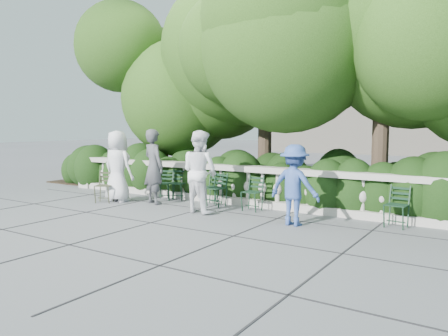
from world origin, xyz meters
The scene contains 15 objects.
ground centered at (0.00, 0.00, 0.00)m, with size 90.00×90.00×0.00m, color #57585F.
balustrade centered at (0.00, 1.80, 0.49)m, with size 12.00×0.44×1.00m.
shrub_hedge centered at (0.00, 3.00, 0.00)m, with size 15.00×2.60×1.70m, color black, non-canonical shape.
tree_canopy centered at (0.69, 3.19, 3.96)m, with size 15.04×6.52×6.78m.
chair_a centered at (-1.76, 1.34, 0.00)m, with size 0.44×0.48×0.84m, color black, non-canonical shape.
chair_b centered at (-2.08, 1.18, 0.00)m, with size 0.44×0.48×0.84m, color black, non-canonical shape.
chair_c centered at (-0.43, 1.15, 0.00)m, with size 0.44×0.48×0.84m, color black, non-canonical shape.
chair_d centered at (-0.59, 1.26, 0.00)m, with size 0.44×0.48×0.84m, color black, non-canonical shape.
chair_e centered at (0.62, 1.11, 0.00)m, with size 0.44×0.48×0.84m, color black, non-canonical shape.
chair_f centered at (3.81, 1.17, 0.00)m, with size 0.44×0.48×0.84m, color black, non-canonical shape.
chair_weathered centered at (-3.09, 0.00, 0.00)m, with size 0.44×0.48×0.84m, color black, non-canonical shape.
person_businessman centered at (-2.98, 0.46, 0.93)m, with size 0.91×0.59×1.87m, color silver.
person_woman_grey centered at (-1.96, 0.72, 0.96)m, with size 0.70×0.46×1.91m, color #414347.
person_casual_man centered at (-0.32, 0.46, 0.94)m, with size 0.92×0.72×1.89m, color white.
person_older_blue centered at (2.05, 0.43, 0.81)m, with size 1.05×0.60×1.62m, color #304B90.
Camera 1 is at (5.57, -7.57, 1.99)m, focal length 35.00 mm.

